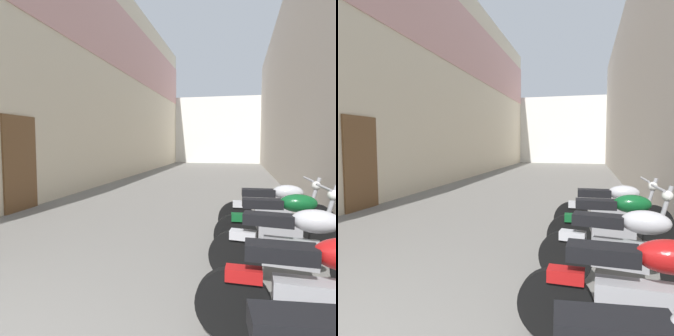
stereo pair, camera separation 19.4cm
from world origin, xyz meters
The scene contains 8 objects.
ground_plane centered at (0.00, 9.95, 0.00)m, with size 39.91×39.91×0.00m, color slate.
building_left centered at (-3.45, 11.91, 4.18)m, with size 0.45×23.91×8.28m.
building_right centered at (3.45, 11.95, 3.55)m, with size 0.45×23.91×7.11m.
building_far_end centered at (0.00, 24.91, 2.57)m, with size 9.51×2.00×5.13m, color silver.
motorcycle_second centered at (2.31, 1.72, 0.50)m, with size 1.85×0.58×1.04m.
motorcycle_third centered at (2.31, 2.72, 0.50)m, with size 1.84×0.58×1.04m.
motorcycle_fourth centered at (2.31, 3.67, 0.50)m, with size 1.85×0.58×1.04m.
motorcycle_fifth centered at (2.31, 4.61, 0.50)m, with size 1.85×0.58×1.04m.
Camera 1 is at (1.71, -0.68, 1.58)m, focal length 33.44 mm.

